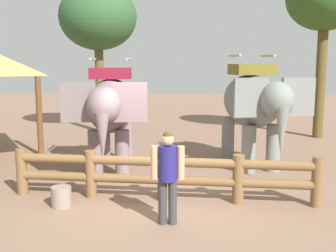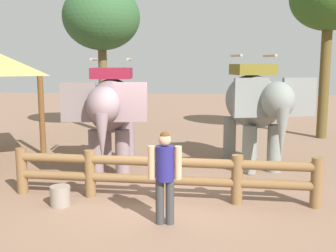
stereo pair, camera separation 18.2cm
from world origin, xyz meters
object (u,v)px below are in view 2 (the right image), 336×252
at_px(tourist_woman_in_black, 165,171).
at_px(elephant_near_left, 111,109).
at_px(feed_bucket, 60,196).
at_px(tree_back_center, 329,0).
at_px(tree_far_left, 101,18).
at_px(log_fence, 162,173).
at_px(elephant_center, 255,104).

bearing_deg(tourist_woman_in_black, elephant_near_left, 117.00).
distance_m(elephant_near_left, tourist_woman_in_black, 4.06).
xyz_separation_m(elephant_near_left, feed_bucket, (-0.45, -2.81, -1.52)).
bearing_deg(tree_back_center, elephant_near_left, -141.12).
bearing_deg(elephant_near_left, tree_far_left, 106.23).
xyz_separation_m(log_fence, feed_bucket, (-2.06, -0.56, -0.39)).
bearing_deg(tree_far_left, feed_bucket, -81.35).
xyz_separation_m(elephant_center, tourist_woman_in_black, (-2.09, -4.46, -0.79)).
xyz_separation_m(log_fence, elephant_near_left, (-1.61, 2.24, 1.13)).
relative_size(tourist_woman_in_black, tree_far_left, 0.28).
bearing_deg(elephant_center, tree_back_center, 56.48).
bearing_deg(tree_back_center, tourist_woman_in_black, -119.62).
bearing_deg(log_fence, tourist_woman_in_black, -81.03).
bearing_deg(feed_bucket, tourist_woman_in_black, -18.33).
xyz_separation_m(elephant_center, tree_back_center, (3.19, 4.81, 3.50)).
distance_m(elephant_near_left, tree_far_left, 7.27).
height_order(elephant_near_left, feed_bucket, elephant_near_left).
xyz_separation_m(log_fence, tree_far_left, (-3.45, 8.59, 4.16)).
bearing_deg(feed_bucket, log_fence, 15.32).
distance_m(log_fence, elephant_center, 4.07).
bearing_deg(log_fence, feed_bucket, -164.68).
relative_size(elephant_near_left, tourist_woman_in_black, 2.08).
bearing_deg(tree_far_left, log_fence, -68.10).
bearing_deg(elephant_center, elephant_near_left, -166.93).
bearing_deg(elephant_center, tourist_woman_in_black, -115.06).
relative_size(tree_far_left, tree_back_center, 0.93).
height_order(elephant_center, tree_back_center, tree_back_center).
bearing_deg(tourist_woman_in_black, log_fence, 98.97).
bearing_deg(tree_back_center, log_fence, -124.55).
height_order(elephant_center, feed_bucket, elephant_center).
bearing_deg(tourist_woman_in_black, elephant_center, 64.94).
height_order(elephant_near_left, tourist_woman_in_black, elephant_near_left).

